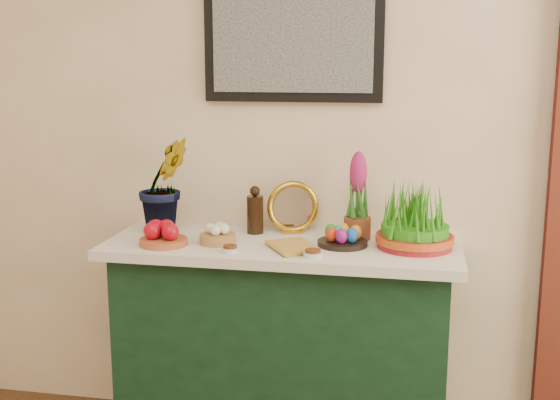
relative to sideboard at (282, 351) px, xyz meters
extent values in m
cube|color=#FFE7BF|center=(0.22, 0.25, 0.93)|extent=(4.00, 0.04, 2.70)
cube|color=black|center=(0.00, 0.23, 1.27)|extent=(0.74, 0.03, 0.54)
cube|color=#A5A5A5|center=(0.00, 0.21, 1.27)|extent=(0.66, 0.01, 0.46)
cube|color=#14371D|center=(0.00, 0.00, 0.00)|extent=(1.30, 0.45, 0.85)
cube|color=silver|center=(0.00, 0.00, 0.45)|extent=(1.40, 0.55, 0.04)
imported|color=#2A6821|center=(-0.52, 0.08, 0.73)|extent=(0.35, 0.35, 0.53)
cylinder|color=#AB4E2E|center=(-0.45, -0.13, 0.48)|extent=(0.25, 0.25, 0.03)
cylinder|color=#AB8845|center=(-0.25, -0.07, 0.48)|extent=(0.16, 0.16, 0.04)
cylinder|color=black|center=(-0.14, 0.12, 0.54)|extent=(0.07, 0.07, 0.16)
sphere|color=black|center=(-0.14, 0.12, 0.64)|extent=(0.04, 0.04, 0.04)
cube|color=gold|center=(0.01, 0.15, 0.47)|extent=(0.10, 0.07, 0.01)
torus|color=gold|center=(0.01, 0.17, 0.57)|extent=(0.22, 0.11, 0.22)
cylinder|color=silver|center=(0.01, 0.16, 0.57)|extent=(0.17, 0.07, 0.17)
imported|color=#BF8E35|center=(-0.01, -0.14, 0.48)|extent=(0.22, 0.24, 0.03)
cylinder|color=silver|center=(-0.17, -0.19, 0.47)|extent=(0.07, 0.07, 0.02)
cylinder|color=#592D14|center=(-0.17, -0.19, 0.49)|extent=(0.05, 0.05, 0.01)
cylinder|color=silver|center=(0.15, -0.19, 0.47)|extent=(0.07, 0.07, 0.02)
cylinder|color=#592D14|center=(0.15, -0.19, 0.49)|extent=(0.06, 0.06, 0.01)
cylinder|color=black|center=(0.24, -0.01, 0.47)|extent=(0.20, 0.20, 0.02)
ellipsoid|color=red|center=(0.20, -0.04, 0.52)|extent=(0.05, 0.05, 0.06)
ellipsoid|color=blue|center=(0.28, -0.04, 0.52)|extent=(0.05, 0.05, 0.06)
ellipsoid|color=gold|center=(0.24, 0.03, 0.52)|extent=(0.05, 0.05, 0.06)
ellipsoid|color=#1F971B|center=(0.19, 0.01, 0.52)|extent=(0.05, 0.05, 0.06)
ellipsoid|color=orange|center=(0.29, 0.01, 0.52)|extent=(0.05, 0.05, 0.06)
ellipsoid|color=#841875|center=(0.24, -0.06, 0.52)|extent=(0.05, 0.05, 0.06)
ellipsoid|color=#0D9D97|center=(0.22, -0.01, 0.52)|extent=(0.05, 0.05, 0.06)
cylinder|color=brown|center=(0.29, 0.11, 0.51)|extent=(0.11, 0.11, 0.09)
ellipsoid|color=#A92166|center=(0.29, 0.11, 0.74)|extent=(0.07, 0.07, 0.17)
cylinder|color=maroon|center=(0.52, 0.01, 0.49)|extent=(0.29, 0.29, 0.05)
cylinder|color=#A81011|center=(0.52, 0.01, 0.50)|extent=(0.30, 0.30, 0.03)
camera|label=1|loc=(0.50, -2.66, 1.18)|focal=45.00mm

